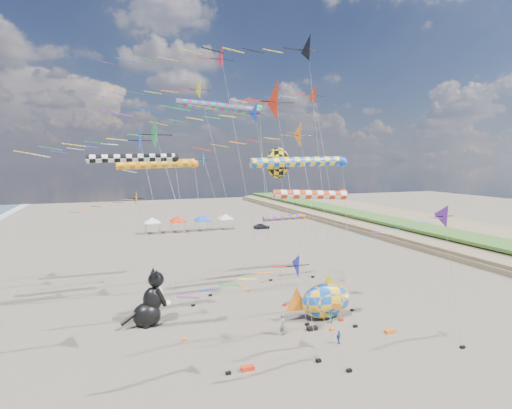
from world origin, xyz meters
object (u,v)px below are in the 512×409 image
Objects in this scene: child_green at (331,316)px; child_blue at (339,337)px; cat_inflatable at (150,297)px; fish_inflatable at (326,300)px; person_adult at (283,325)px; parked_car at (262,226)px.

child_green is 3.99m from child_blue.
fish_inflatable is at bearing -29.58° from cat_inflatable.
parked_car is at bearing 29.17° from person_adult.
fish_inflatable is 5.40× the size of child_green.
child_green is 1.17× the size of child_blue.
cat_inflatable is at bearing 122.67° from child_blue.
parked_car is (11.87, 47.11, -1.12)m from fish_inflatable.
child_blue is at bearing -81.16° from person_adult.
child_green reaches higher than parked_car.
fish_inflatable reaches higher than child_blue.
child_green is at bearing -33.46° from cat_inflatable.
fish_inflatable reaches higher than child_green.
parked_car is at bearing 43.32° from cat_inflatable.
fish_inflatable reaches higher than parked_car.
person_adult is 1.76× the size of child_blue.
child_green is (5.02, 0.80, -0.31)m from person_adult.
cat_inflatable is 15.76m from fish_inflatable.
child_blue is at bearing -47.65° from cat_inflatable.
cat_inflatable reaches higher than child_green.
child_green reaches higher than child_blue.
child_blue is (13.62, -8.90, -1.97)m from cat_inflatable.
fish_inflatable is (15.19, -4.09, -0.79)m from cat_inflatable.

